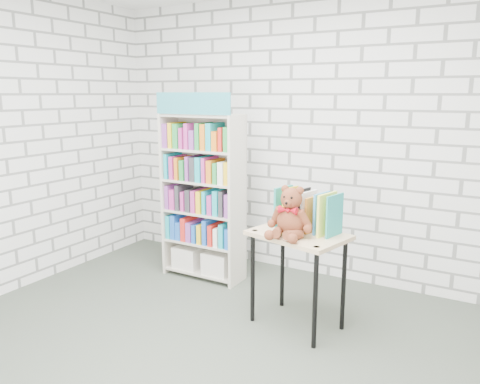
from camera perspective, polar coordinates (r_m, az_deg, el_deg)
The scene contains 6 objects.
ground at distance 3.48m, azimuth -4.93°, elevation -20.11°, with size 4.50×4.50×0.00m, color #40473C.
room_shell at distance 2.95m, azimuth -5.55°, elevation 10.76°, with size 4.52×4.02×2.81m.
bookshelf at distance 4.67m, azimuth -4.50°, elevation -0.43°, with size 0.83×0.32×1.85m.
display_table at distance 3.72m, azimuth 7.11°, elevation -6.58°, with size 0.82×0.66×0.78m.
table_books at distance 3.74m, azimuth 8.28°, elevation -2.39°, with size 0.54×0.34×0.30m.
teddy_bear at distance 3.56m, azimuth 6.13°, elevation -2.98°, with size 0.36×0.33×0.39m.
Camera 1 is at (1.70, -2.41, 1.84)m, focal length 35.00 mm.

